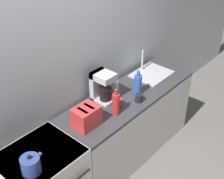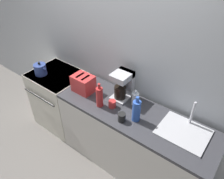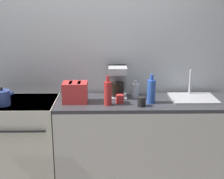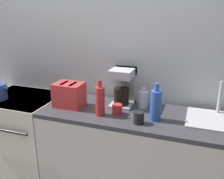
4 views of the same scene
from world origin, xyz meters
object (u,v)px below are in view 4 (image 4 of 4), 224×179
Objects in this scene: toaster at (69,95)px; bottle_red at (100,101)px; stove at (26,136)px; cup_black at (139,118)px; bottle_clear at (143,100)px; cup_red at (117,109)px; coffee_maker at (123,86)px; bottle_blue at (156,105)px.

bottle_red is at bearing -15.47° from toaster.
stove is 9.50× the size of cup_black.
bottle_clear is (0.63, 0.17, -0.03)m from toaster.
stove is 1.12m from cup_red.
cup_black is at bearing -8.08° from stove.
stove is at bearing 171.92° from cup_black.
coffee_maker is 1.12× the size of bottle_blue.
toaster is at bearing -3.80° from stove.
coffee_maker reaches higher than bottle_blue.
coffee_maker is 0.41m from bottle_blue.
bottle_blue is 1.00× the size of bottle_red.
toaster reaches higher than cup_black.
toaster is at bearing 164.53° from bottle_red.
toaster is 2.67× the size of cup_black.
toaster is 0.84× the size of bottle_red.
toaster is 0.65m from bottle_clear.
toaster is 0.75× the size of coffee_maker.
stove is 1.32m from cup_black.
cup_black is at bearing -28.20° from cup_red.
bottle_clear is at bearing 6.43° from stove.
toaster is at bearing 177.42° from bottle_blue.
cup_red is at bearing -3.48° from stove.
coffee_maker is at bearing 144.85° from bottle_blue.
bottle_red reaches higher than stove.
cup_red is (0.45, -0.02, -0.06)m from toaster.
bottle_clear is (0.19, -0.03, -0.10)m from coffee_maker.
coffee_maker is 0.22m from bottle_clear.
bottle_red reaches higher than cup_red.
bottle_blue is 0.44m from bottle_red.
cup_black is (0.33, -0.04, -0.08)m from bottle_red.
coffee_maker is 1.12× the size of bottle_red.
bottle_clear reaches higher than stove.
bottle_red is at bearing -151.30° from cup_red.
stove is 2.98× the size of bottle_red.
cup_black is at bearing -136.31° from bottle_blue.
bottle_clear reaches higher than cup_black.
bottle_clear is 0.62× the size of bottle_red.
stove is 2.65× the size of coffee_maker.
bottle_clear is at bearing 48.51° from cup_red.
coffee_maker is at bearing 94.50° from cup_red.
cup_red is at bearing 28.70° from bottle_red.
bottle_clear is at bearing 41.63° from bottle_red.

